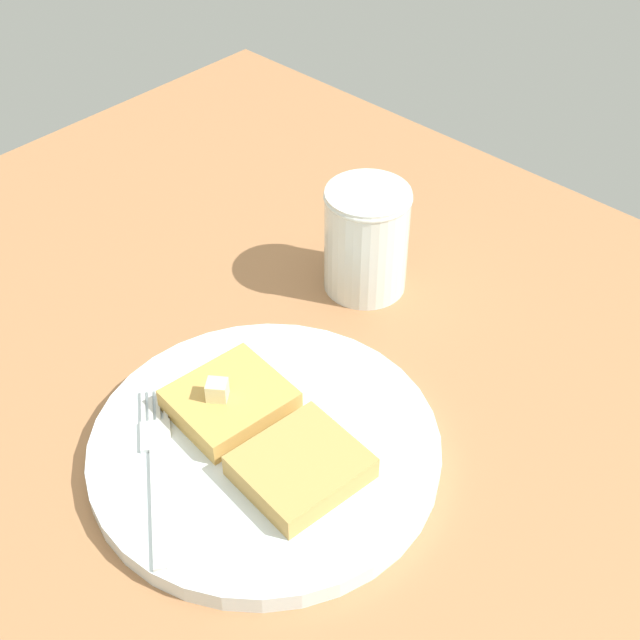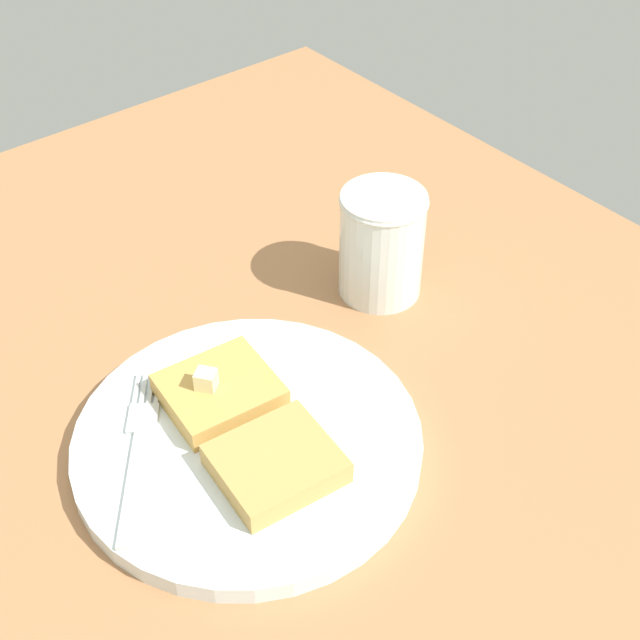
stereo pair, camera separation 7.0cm
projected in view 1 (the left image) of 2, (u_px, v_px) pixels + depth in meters
table_surface at (209, 588)px, 58.50cm from camera, size 112.72×112.72×1.86cm
plate at (265, 447)px, 65.11cm from camera, size 25.72×25.72×1.56cm
toast_slice_left at (230, 401)px, 66.41cm from camera, size 8.11×8.85×1.89cm
toast_slice_middle at (301, 467)px, 61.71cm from camera, size 8.11×8.85×1.89cm
butter_pat_primary at (217, 390)px, 64.89cm from camera, size 2.03×2.00×1.51cm
fork at (156, 461)px, 63.10cm from camera, size 13.59×10.84×0.36cm
syrup_jar at (366, 245)px, 77.72cm from camera, size 7.55×7.55×9.92cm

